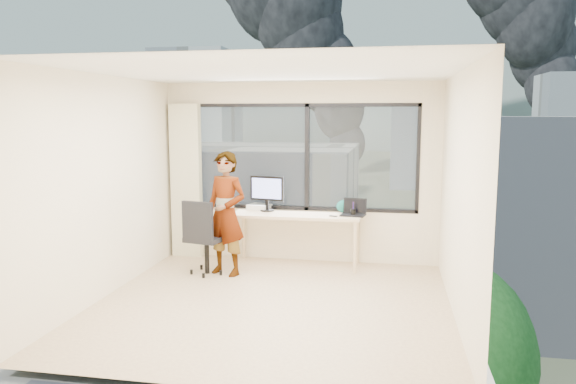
% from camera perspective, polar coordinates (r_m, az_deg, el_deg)
% --- Properties ---
extents(floor, '(4.00, 4.00, 0.01)m').
position_cam_1_polar(floor, '(6.39, -1.67, -11.52)').
color(floor, '#CDB485').
rests_on(floor, ground).
extents(ceiling, '(4.00, 4.00, 0.01)m').
position_cam_1_polar(ceiling, '(6.04, -1.77, 12.41)').
color(ceiling, white).
rests_on(ceiling, ground).
extents(wall_front, '(4.00, 0.01, 2.60)m').
position_cam_1_polar(wall_front, '(4.18, -7.53, -3.63)').
color(wall_front, beige).
rests_on(wall_front, ground).
extents(wall_left, '(0.01, 4.00, 2.60)m').
position_cam_1_polar(wall_left, '(6.79, -18.45, 0.52)').
color(wall_left, beige).
rests_on(wall_left, ground).
extents(wall_right, '(0.01, 4.00, 2.60)m').
position_cam_1_polar(wall_right, '(5.99, 17.33, -0.38)').
color(wall_right, beige).
rests_on(wall_right, ground).
extents(window_wall, '(3.30, 0.16, 1.55)m').
position_cam_1_polar(window_wall, '(8.00, 1.66, 3.64)').
color(window_wall, black).
rests_on(window_wall, ground).
extents(curtain, '(0.45, 0.14, 2.30)m').
position_cam_1_polar(curtain, '(8.38, -10.53, 1.13)').
color(curtain, beige).
rests_on(curtain, floor).
extents(desk, '(1.80, 0.60, 0.75)m').
position_cam_1_polar(desk, '(7.85, 0.88, -4.94)').
color(desk, '#D4AD8E').
rests_on(desk, floor).
extents(chair, '(0.63, 0.63, 1.04)m').
position_cam_1_polar(chair, '(7.49, -8.47, -4.53)').
color(chair, black).
rests_on(chair, floor).
extents(person, '(0.70, 0.58, 1.66)m').
position_cam_1_polar(person, '(7.37, -6.47, -2.24)').
color(person, '#2D2D33').
rests_on(person, floor).
extents(monitor, '(0.53, 0.21, 0.51)m').
position_cam_1_polar(monitor, '(7.96, -2.20, -0.14)').
color(monitor, black).
rests_on(monitor, desk).
extents(game_console, '(0.36, 0.33, 0.07)m').
position_cam_1_polar(game_console, '(8.13, -2.99, -1.54)').
color(game_console, white).
rests_on(game_console, desk).
extents(laptop, '(0.38, 0.40, 0.21)m').
position_cam_1_polar(laptop, '(7.64, 6.78, -1.68)').
color(laptop, black).
rests_on(laptop, desk).
extents(cellphone, '(0.12, 0.08, 0.01)m').
position_cam_1_polar(cellphone, '(7.58, 4.73, -2.50)').
color(cellphone, black).
rests_on(cellphone, desk).
extents(pen_cup, '(0.08, 0.08, 0.09)m').
position_cam_1_polar(pen_cup, '(7.66, 6.78, -2.11)').
color(pen_cup, black).
rests_on(pen_cup, desk).
extents(handbag, '(0.26, 0.15, 0.19)m').
position_cam_1_polar(handbag, '(7.85, 5.94, -1.49)').
color(handbag, '#0C4D43').
rests_on(handbag, desk).
extents(exterior_ground, '(400.00, 400.00, 0.04)m').
position_cam_1_polar(exterior_ground, '(126.92, 9.83, 0.62)').
color(exterior_ground, '#515B3D').
rests_on(exterior_ground, ground).
extents(near_bldg_a, '(16.00, 12.00, 14.00)m').
position_cam_1_polar(near_bldg_a, '(38.43, -5.36, -5.75)').
color(near_bldg_a, beige).
rests_on(near_bldg_a, exterior_ground).
extents(near_bldg_b, '(14.00, 13.00, 16.00)m').
position_cam_1_polar(near_bldg_b, '(45.91, 23.85, -2.86)').
color(near_bldg_b, white).
rests_on(near_bldg_b, exterior_ground).
extents(far_tower_a, '(14.00, 14.00, 28.00)m').
position_cam_1_polar(far_tower_a, '(107.23, -9.35, 6.80)').
color(far_tower_a, silver).
rests_on(far_tower_a, exterior_ground).
extents(far_tower_b, '(13.00, 13.00, 30.00)m').
position_cam_1_polar(far_tower_b, '(126.07, 13.66, 7.30)').
color(far_tower_b, silver).
rests_on(far_tower_b, exterior_ground).
extents(far_tower_c, '(15.00, 15.00, 26.00)m').
position_cam_1_polar(far_tower_c, '(152.33, 27.33, 5.98)').
color(far_tower_c, silver).
rests_on(far_tower_c, exterior_ground).
extents(far_tower_d, '(16.00, 14.00, 22.00)m').
position_cam_1_polar(far_tower_d, '(167.58, -11.03, 6.14)').
color(far_tower_d, silver).
rests_on(far_tower_d, exterior_ground).
extents(hill_a, '(288.00, 216.00, 90.00)m').
position_cam_1_polar(hill_a, '(348.09, -9.95, 5.27)').
color(hill_a, slate).
rests_on(hill_a, exterior_ground).
extents(hill_b, '(300.00, 220.00, 96.00)m').
position_cam_1_polar(hill_b, '(340.89, 27.40, 4.44)').
color(hill_b, slate).
rests_on(hill_b, exterior_ground).
extents(tree_a, '(7.00, 7.00, 8.00)m').
position_cam_1_polar(tree_a, '(34.98, -20.44, -12.79)').
color(tree_a, '#1D501A').
rests_on(tree_a, exterior_ground).
extents(tree_b, '(7.60, 7.60, 9.00)m').
position_cam_1_polar(tree_b, '(26.71, 16.07, -18.12)').
color(tree_b, '#1D501A').
rests_on(tree_b, exterior_ground).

